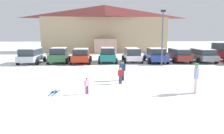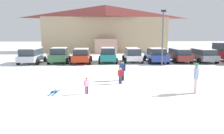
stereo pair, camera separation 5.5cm
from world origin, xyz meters
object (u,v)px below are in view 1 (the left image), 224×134
Objects in this scene: parked_silver_wagon at (31,55)px; skier_child_in_red_jacket at (120,75)px; parked_teal_hatchback at (108,55)px; skier_teen_in_navy_coat at (122,69)px; parked_grey_wagon at (202,55)px; parked_green_coupe at (59,55)px; skier_adult_in_blue_parka at (196,76)px; parked_maroon_van at (179,55)px; lamp_post at (162,35)px; ski_lodge at (104,28)px; parked_blue_hatchback at (156,55)px; skier_child_in_pink_snowsuit at (87,85)px; parked_red_sedan at (81,56)px; parked_white_suv at (132,54)px; pair_of_skis at (54,93)px.

skier_child_in_red_jacket is (8.96, -10.33, -0.31)m from parked_silver_wagon.
parked_teal_hatchback is 2.89× the size of skier_teen_in_navy_coat.
skier_teen_in_navy_coat is (-10.08, -9.40, -0.05)m from parked_grey_wagon.
parked_green_coupe is 1.00× the size of parked_teal_hatchback.
parked_teal_hatchback is 2.44× the size of skier_adult_in_blue_parka.
parked_maroon_van reaches higher than skier_child_in_red_jacket.
parked_teal_hatchback is (5.43, 0.13, -0.01)m from parked_green_coupe.
lamp_post is at bearing -15.29° from parked_green_coupe.
ski_lodge is at bearing 124.76° from parked_grey_wagon.
parked_blue_hatchback is 14.63m from skier_child_in_pink_snowsuit.
ski_lodge is 4.71× the size of parked_blue_hatchback.
lamp_post is at bearing 85.08° from skier_adult_in_blue_parka.
skier_child_in_red_jacket is (0.56, -10.73, -0.26)m from parked_teal_hatchback.
parked_grey_wagon is at bearing -0.74° from parked_green_coupe.
parked_red_sedan is at bearing -179.38° from parked_blue_hatchback.
parked_green_coupe is 0.96× the size of parked_maroon_van.
parked_green_coupe reaches higher than parked_silver_wagon.
parked_maroon_van is 13.66m from skier_adult_in_blue_parka.
parked_white_suv reaches higher than skier_child_in_red_jacket.
parked_blue_hatchback is 2.79× the size of skier_adult_in_blue_parka.
parked_red_sedan is 12.86m from skier_child_in_pink_snowsuit.
parked_teal_hatchback is 9.78m from skier_teen_in_navy_coat.
parked_silver_wagon reaches higher than parked_blue_hatchback.
parked_green_coupe reaches higher than skier_teen_in_navy_coat.
skier_adult_in_blue_parka is 10.40m from lamp_post.
parked_blue_hatchback reaches higher than skier_teen_in_navy_coat.
ski_lodge reaches higher than skier_child_in_red_jacket.
ski_lodge is 18.22m from parked_silver_wagon.
parked_silver_wagon is at bearing 134.48° from skier_teen_in_navy_coat.
skier_adult_in_blue_parka is (1.69, -13.45, 0.06)m from parked_white_suv.
ski_lodge reaches higher than parked_white_suv.
parked_green_coupe is at bearing 122.86° from skier_teen_in_navy_coat.
parked_maroon_van is (8.33, -15.56, -3.37)m from ski_lodge.
parked_teal_hatchback is at bearing 83.60° from skier_child_in_pink_snowsuit.
pair_of_skis is at bearing 170.77° from skier_child_in_pink_snowsuit.
skier_teen_in_navy_coat is (-2.05, -9.98, -0.08)m from parked_white_suv.
parked_white_suv is at bearing 97.14° from skier_adult_in_blue_parka.
parked_maroon_van is 12.20m from skier_teen_in_navy_coat.
skier_adult_in_blue_parka reaches higher than skier_child_in_pink_snowsuit.
parked_red_sedan is 9.07m from lamp_post.
parked_maroon_van is at bearing 1.40° from parked_red_sedan.
skier_adult_in_blue_parka is 1.87× the size of skier_child_in_pink_snowsuit.
parked_teal_hatchback is 13.20m from skier_child_in_pink_snowsuit.
lamp_post reaches higher than parked_teal_hatchback.
lamp_post is at bearing 55.30° from skier_teen_in_navy_coat.
skier_adult_in_blue_parka is at bearing -0.97° from skier_child_in_pink_snowsuit.
parked_maroon_van is at bearing 1.16° from parked_silver_wagon.
ski_lodge reaches higher than parked_blue_hatchback.
parked_red_sedan is at bearing 88.33° from pair_of_skis.
parked_grey_wagon is (2.66, -0.27, -0.01)m from parked_maroon_van.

